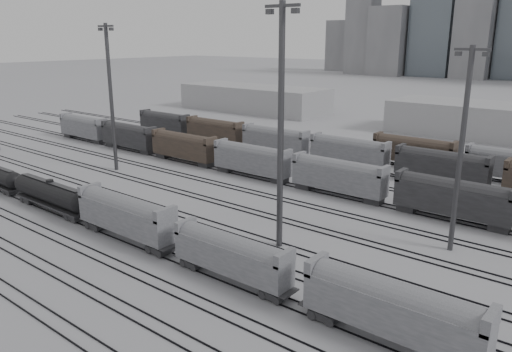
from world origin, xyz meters
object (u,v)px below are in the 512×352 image
Objects in this scene: hopper_car_a at (126,214)px; hopper_car_b at (231,254)px; tank_car_b at (51,193)px; light_mast_c at (281,124)px; hopper_car_c at (393,307)px.

hopper_car_a is 1.12× the size of hopper_car_b.
tank_car_b is 16.81m from hopper_car_a.
hopper_car_a reaches higher than tank_car_b.
hopper_car_b is at bearing -81.24° from light_mast_c.
hopper_car_b is (33.42, 0.00, 0.49)m from tank_car_b.
hopper_car_a is 1.02× the size of hopper_car_c.
hopper_car_b is 0.50× the size of light_mast_c.
tank_car_b is 1.29× the size of hopper_car_b.
tank_car_b is at bearing -162.58° from light_mast_c.
hopper_car_a is 33.29m from hopper_car_c.
hopper_car_a is at bearing 180.00° from hopper_car_b.
light_mast_c is at bearing 33.54° from hopper_car_a.
tank_car_b is at bearing 180.00° from hopper_car_a.
hopper_car_c is 23.53m from light_mast_c.
hopper_car_a reaches higher than hopper_car_c.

